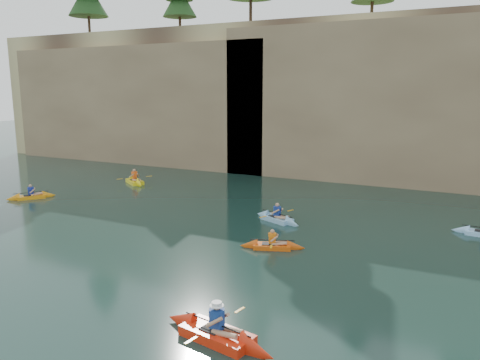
% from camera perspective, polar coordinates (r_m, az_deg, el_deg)
% --- Properties ---
extents(ground, '(160.00, 160.00, 0.00)m').
position_cam_1_polar(ground, '(14.47, -6.61, -15.99)').
color(ground, black).
rests_on(ground, ground).
extents(cliff, '(70.00, 16.00, 12.00)m').
position_cam_1_polar(cliff, '(41.36, 16.79, 9.83)').
color(cliff, tan).
rests_on(cliff, ground).
extents(cliff_slab_west, '(26.00, 2.40, 10.56)m').
position_cam_1_polar(cliff_slab_west, '(43.00, -12.83, 9.09)').
color(cliff_slab_west, '#967E5B').
rests_on(cliff_slab_west, ground).
extents(cliff_slab_center, '(24.00, 2.40, 11.40)m').
position_cam_1_polar(cliff_slab_center, '(33.74, 17.94, 9.08)').
color(cliff_slab_center, '#967E5B').
rests_on(cliff_slab_center, ground).
extents(sea_cave_west, '(4.50, 1.00, 4.00)m').
position_cam_1_polar(sea_cave_west, '(41.49, -11.05, 4.55)').
color(sea_cave_west, black).
rests_on(sea_cave_west, ground).
extents(sea_cave_center, '(3.50, 1.00, 3.20)m').
position_cam_1_polar(sea_cave_center, '(34.89, 7.59, 2.79)').
color(sea_cave_center, black).
rests_on(sea_cave_center, ground).
extents(main_kayaker, '(3.68, 2.41, 1.34)m').
position_cam_1_polar(main_kayaker, '(13.06, -2.83, -18.22)').
color(main_kayaker, red).
rests_on(main_kayaker, ground).
extents(kayaker_orange, '(2.78, 1.99, 1.03)m').
position_cam_1_polar(kayaker_orange, '(19.74, 3.94, -7.98)').
color(kayaker_orange, '#DC530D').
rests_on(kayaker_orange, ground).
extents(kayaker_ltblue_near, '(3.02, 2.17, 1.18)m').
position_cam_1_polar(kayaker_ltblue_near, '(23.68, 4.54, -4.69)').
color(kayaker_ltblue_near, '#83B8DC').
rests_on(kayaker_ltblue_near, ground).
extents(kayaker_yellow, '(3.05, 2.41, 1.29)m').
position_cam_1_polar(kayaker_yellow, '(33.72, -12.71, -0.15)').
color(kayaker_yellow, yellow).
rests_on(kayaker_yellow, ground).
extents(kayaker_extra_west, '(2.18, 2.63, 1.10)m').
position_cam_1_polar(kayaker_extra_west, '(31.09, -24.10, -1.84)').
color(kayaker_extra_west, orange).
rests_on(kayaker_extra_west, ground).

